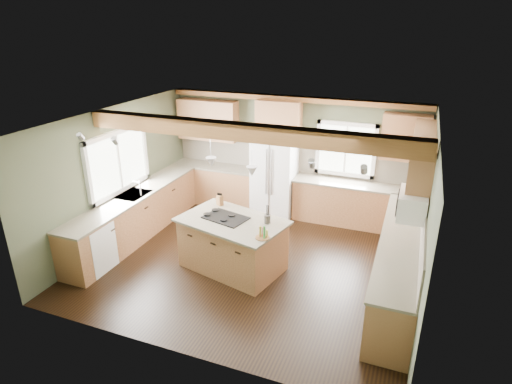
% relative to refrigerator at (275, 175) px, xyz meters
% --- Properties ---
extents(floor, '(5.60, 5.60, 0.00)m').
position_rel_refrigerator_xyz_m(floor, '(0.30, -2.12, -0.90)').
color(floor, black).
rests_on(floor, ground).
extents(ceiling, '(5.60, 5.60, 0.00)m').
position_rel_refrigerator_xyz_m(ceiling, '(0.30, -2.12, 1.70)').
color(ceiling, silver).
rests_on(ceiling, wall_back).
extents(wall_back, '(5.60, 0.00, 5.60)m').
position_rel_refrigerator_xyz_m(wall_back, '(0.30, 0.38, 0.40)').
color(wall_back, '#454E37').
rests_on(wall_back, ground).
extents(wall_left, '(0.00, 5.00, 5.00)m').
position_rel_refrigerator_xyz_m(wall_left, '(-2.50, -2.12, 0.40)').
color(wall_left, '#454E37').
rests_on(wall_left, ground).
extents(wall_right, '(0.00, 5.00, 5.00)m').
position_rel_refrigerator_xyz_m(wall_right, '(3.10, -2.12, 0.40)').
color(wall_right, '#454E37').
rests_on(wall_right, ground).
extents(ceiling_beam, '(5.55, 0.26, 0.26)m').
position_rel_refrigerator_xyz_m(ceiling_beam, '(0.30, -2.44, 1.57)').
color(ceiling_beam, brown).
rests_on(ceiling_beam, ceiling).
extents(soffit_trim, '(5.55, 0.20, 0.10)m').
position_rel_refrigerator_xyz_m(soffit_trim, '(0.30, 0.28, 1.64)').
color(soffit_trim, brown).
rests_on(soffit_trim, ceiling).
extents(backsplash_back, '(5.58, 0.03, 0.58)m').
position_rel_refrigerator_xyz_m(backsplash_back, '(0.30, 0.36, 0.31)').
color(backsplash_back, brown).
rests_on(backsplash_back, wall_back).
extents(backsplash_right, '(0.03, 3.70, 0.58)m').
position_rel_refrigerator_xyz_m(backsplash_right, '(3.08, -2.07, 0.31)').
color(backsplash_right, brown).
rests_on(backsplash_right, wall_right).
extents(base_cab_back_left, '(2.02, 0.60, 0.88)m').
position_rel_refrigerator_xyz_m(base_cab_back_left, '(-1.49, 0.08, -0.46)').
color(base_cab_back_left, brown).
rests_on(base_cab_back_left, floor).
extents(counter_back_left, '(2.06, 0.64, 0.04)m').
position_rel_refrigerator_xyz_m(counter_back_left, '(-1.49, 0.08, 0.00)').
color(counter_back_left, '#474034').
rests_on(counter_back_left, base_cab_back_left).
extents(base_cab_back_right, '(2.62, 0.60, 0.88)m').
position_rel_refrigerator_xyz_m(base_cab_back_right, '(1.79, 0.08, -0.46)').
color(base_cab_back_right, brown).
rests_on(base_cab_back_right, floor).
extents(counter_back_right, '(2.66, 0.64, 0.04)m').
position_rel_refrigerator_xyz_m(counter_back_right, '(1.79, 0.08, 0.00)').
color(counter_back_right, '#474034').
rests_on(counter_back_right, base_cab_back_right).
extents(base_cab_left, '(0.60, 3.70, 0.88)m').
position_rel_refrigerator_xyz_m(base_cab_left, '(-2.20, -2.07, -0.46)').
color(base_cab_left, brown).
rests_on(base_cab_left, floor).
extents(counter_left, '(0.64, 3.74, 0.04)m').
position_rel_refrigerator_xyz_m(counter_left, '(-2.20, -2.07, 0.00)').
color(counter_left, '#474034').
rests_on(counter_left, base_cab_left).
extents(base_cab_right, '(0.60, 3.70, 0.88)m').
position_rel_refrigerator_xyz_m(base_cab_right, '(2.80, -2.07, -0.46)').
color(base_cab_right, brown).
rests_on(base_cab_right, floor).
extents(counter_right, '(0.64, 3.74, 0.04)m').
position_rel_refrigerator_xyz_m(counter_right, '(2.80, -2.07, 0.00)').
color(counter_right, '#474034').
rests_on(counter_right, base_cab_right).
extents(upper_cab_back_left, '(1.40, 0.35, 0.90)m').
position_rel_refrigerator_xyz_m(upper_cab_back_left, '(-1.69, 0.21, 1.05)').
color(upper_cab_back_left, brown).
rests_on(upper_cab_back_left, wall_back).
extents(upper_cab_over_fridge, '(0.96, 0.35, 0.70)m').
position_rel_refrigerator_xyz_m(upper_cab_over_fridge, '(-0.00, 0.21, 1.25)').
color(upper_cab_over_fridge, brown).
rests_on(upper_cab_over_fridge, wall_back).
extents(upper_cab_right, '(0.35, 2.20, 0.90)m').
position_rel_refrigerator_xyz_m(upper_cab_right, '(2.92, -1.22, 1.05)').
color(upper_cab_right, brown).
rests_on(upper_cab_right, wall_right).
extents(upper_cab_back_corner, '(0.90, 0.35, 0.90)m').
position_rel_refrigerator_xyz_m(upper_cab_back_corner, '(2.60, 0.21, 1.05)').
color(upper_cab_back_corner, brown).
rests_on(upper_cab_back_corner, wall_back).
extents(window_left, '(0.04, 1.60, 1.05)m').
position_rel_refrigerator_xyz_m(window_left, '(-2.48, -2.07, 0.65)').
color(window_left, white).
rests_on(window_left, wall_left).
extents(window_back, '(1.10, 0.04, 1.00)m').
position_rel_refrigerator_xyz_m(window_back, '(1.45, 0.36, 0.65)').
color(window_back, white).
rests_on(window_back, wall_back).
extents(sink, '(0.50, 0.65, 0.03)m').
position_rel_refrigerator_xyz_m(sink, '(-2.20, -2.07, 0.01)').
color(sink, '#262628').
rests_on(sink, counter_left).
extents(faucet, '(0.02, 0.02, 0.28)m').
position_rel_refrigerator_xyz_m(faucet, '(-2.02, -2.07, 0.15)').
color(faucet, '#B2B2B7').
rests_on(faucet, sink).
extents(dishwasher, '(0.60, 0.60, 0.84)m').
position_rel_refrigerator_xyz_m(dishwasher, '(-2.19, -3.37, -0.47)').
color(dishwasher, white).
rests_on(dishwasher, floor).
extents(oven, '(0.60, 0.72, 0.84)m').
position_rel_refrigerator_xyz_m(oven, '(2.79, -3.37, -0.47)').
color(oven, white).
rests_on(oven, floor).
extents(microwave, '(0.40, 0.70, 0.38)m').
position_rel_refrigerator_xyz_m(microwave, '(2.88, -2.17, 0.65)').
color(microwave, white).
rests_on(microwave, wall_right).
extents(pendant_left, '(0.18, 0.18, 0.16)m').
position_rel_refrigerator_xyz_m(pendant_left, '(-0.33, -2.34, 0.98)').
color(pendant_left, '#B2B2B7').
rests_on(pendant_left, ceiling).
extents(pendant_right, '(0.18, 0.18, 0.16)m').
position_rel_refrigerator_xyz_m(pendant_right, '(0.47, -2.54, 0.98)').
color(pendant_right, '#B2B2B7').
rests_on(pendant_right, ceiling).
extents(refrigerator, '(0.90, 0.74, 1.80)m').
position_rel_refrigerator_xyz_m(refrigerator, '(0.00, 0.00, 0.00)').
color(refrigerator, white).
rests_on(refrigerator, floor).
extents(island, '(1.86, 1.38, 0.88)m').
position_rel_refrigerator_xyz_m(island, '(0.07, -2.44, -0.46)').
color(island, olive).
rests_on(island, floor).
extents(island_top, '(1.99, 1.52, 0.04)m').
position_rel_refrigerator_xyz_m(island_top, '(0.07, -2.44, 0.00)').
color(island_top, '#474034').
rests_on(island_top, island).
extents(cooktop, '(0.81, 0.64, 0.02)m').
position_rel_refrigerator_xyz_m(cooktop, '(-0.06, -2.41, 0.03)').
color(cooktop, black).
rests_on(cooktop, island_top).
extents(knife_block, '(0.14, 0.13, 0.19)m').
position_rel_refrigerator_xyz_m(knife_block, '(-0.40, -1.94, 0.12)').
color(knife_block, brown).
rests_on(knife_block, island_top).
extents(utensil_crock, '(0.14, 0.14, 0.15)m').
position_rel_refrigerator_xyz_m(utensil_crock, '(0.66, -2.33, 0.09)').
color(utensil_crock, '#463D38').
rests_on(utensil_crock, island_top).
extents(bottle_tray, '(0.31, 0.31, 0.21)m').
position_rel_refrigerator_xyz_m(bottle_tray, '(0.77, -2.85, 0.12)').
color(bottle_tray, brown).
rests_on(bottle_tray, island_top).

